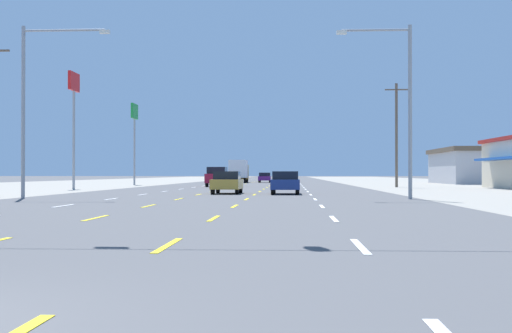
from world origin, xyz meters
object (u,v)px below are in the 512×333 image
Objects in this scene: sedan_center_turn_near at (227,182)px; box_truck_inner_left_midfar at (239,170)px; suv_inner_left_mid at (217,176)px; sedan_center_turn_far at (265,177)px; sedan_inner_right_farther at (287,176)px; pole_sign_left_row_1 at (74,99)px; streetlight_left_row_0 at (33,97)px; pole_sign_left_row_2 at (134,121)px; sedan_inner_right_nearest at (285,182)px; streetlight_right_row_0 at (402,98)px.

sedan_center_turn_near is 0.62× the size of box_truck_inner_left_midfar.
sedan_center_turn_far is (3.61, 31.81, -0.27)m from suv_inner_left_mid.
box_truck_inner_left_midfar is at bearing 93.52° from sedan_center_turn_near.
sedan_center_turn_near is 1.00× the size of sedan_inner_right_farther.
sedan_inner_right_farther is 77.46m from pole_sign_left_row_1.
streetlight_left_row_0 is at bearing -136.16° from sedan_center_turn_near.
pole_sign_left_row_2 is at bearing -107.58° from sedan_inner_right_farther.
sedan_inner_right_nearest is 39.16m from pole_sign_left_row_2.
pole_sign_left_row_1 is (-14.95, -42.23, 7.03)m from sedan_center_turn_far.
streetlight_right_row_0 is (6.37, -97.69, 4.46)m from sedan_inner_right_farther.
box_truck_inner_left_midfar is 0.79× the size of streetlight_left_row_0.
pole_sign_left_row_1 is at bearing 102.71° from streetlight_left_row_0.
pole_sign_left_row_2 reaches higher than sedan_center_turn_far.
pole_sign_left_row_1 is (-14.58, 13.62, 7.03)m from sedan_center_turn_near.
streetlight_right_row_0 reaches higher than suv_inner_left_mid.
suv_inner_left_mid is 29.50m from box_truck_inner_left_midfar.
sedan_center_turn_far is (-3.44, 56.53, 0.00)m from sedan_inner_right_nearest.
sedan_center_turn_near is 14.16m from streetlight_right_row_0.
pole_sign_left_row_2 reaches higher than sedan_inner_right_farther.
streetlight_left_row_0 is at bearing -77.29° from pole_sign_left_row_1.
pole_sign_left_row_1 is at bearing -103.58° from sedan_inner_right_farther.
sedan_inner_right_farther is (3.16, 32.75, 0.00)m from sedan_center_turn_far.
streetlight_right_row_0 is (23.79, -42.71, -2.14)m from pole_sign_left_row_2.
box_truck_inner_left_midfar is (-3.29, 53.53, 1.08)m from sedan_center_turn_near.
sedan_center_turn_near is 21.15m from pole_sign_left_row_1.
pole_sign_left_row_1 is (-18.11, -74.99, 7.03)m from sedan_inner_right_farther.
pole_sign_left_row_2 is at bearing 112.45° from sedan_center_turn_near.
suv_inner_left_mid reaches higher than sedan_center_turn_far.
pole_sign_left_row_2 is (0.69, 20.00, -0.42)m from pole_sign_left_row_1.
pole_sign_left_row_1 is at bearing -91.99° from pole_sign_left_row_2.
sedan_center_turn_near is 0.92× the size of suv_inner_left_mid.
sedan_center_turn_near is 55.85m from sedan_center_turn_far.
sedan_center_turn_far is at bearing 70.51° from pole_sign_left_row_1.
sedan_center_turn_near is at bearing -82.33° from suv_inner_left_mid.
streetlight_right_row_0 reaches higher than box_truck_inner_left_midfar.
sedan_center_turn_near is 0.45× the size of pole_sign_left_row_1.
pole_sign_left_row_1 is (-11.34, -10.42, 6.76)m from suv_inner_left_mid.
sedan_center_turn_far is 65.79m from streetlight_right_row_0.
sedan_center_turn_near is 0.50× the size of streetlight_right_row_0.
pole_sign_left_row_1 is at bearing 136.96° from sedan_center_turn_near.
pole_sign_left_row_2 reaches higher than box_truck_inner_left_midfar.
streetlight_left_row_0 is at bearing -84.08° from pole_sign_left_row_2.
sedan_center_turn_far is 0.48× the size of pole_sign_left_row_2.
streetlight_left_row_0 is at bearing -97.58° from sedan_inner_right_farther.
sedan_inner_right_nearest is at bearing -82.53° from box_truck_inner_left_midfar.
sedan_inner_right_nearest is 0.62× the size of box_truck_inner_left_midfar.
pole_sign_left_row_1 reaches higher than sedan_inner_right_nearest.
pole_sign_left_row_2 is 48.93m from streetlight_right_row_0.
box_truck_inner_left_midfar reaches higher than sedan_inner_right_nearest.
sedan_center_turn_far and sedan_inner_right_farther have the same top height.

